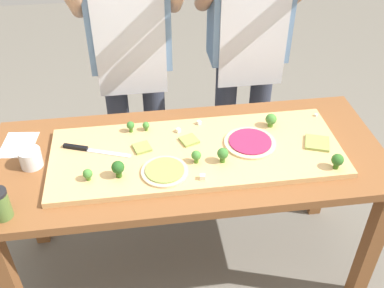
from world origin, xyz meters
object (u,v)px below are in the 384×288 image
Objects in this scene: chefs_knife at (87,149)px; broccoli_floret_back_left at (223,154)px; broccoli_floret_front_right at (118,168)px; cheese_crumble_a at (202,177)px; sauce_jar at (0,204)px; pizza_slice_near_right at (142,148)px; recipe_note at (18,145)px; broccoli_floret_center_right at (196,156)px; flour_cup at (31,159)px; cook_right at (248,40)px; broccoli_floret_back_mid at (131,126)px; cheese_crumble_b at (316,115)px; cook_left at (131,48)px; pizza_slice_far_right at (189,140)px; cheese_crumble_c at (199,123)px; pizza_slice_near_left at (317,143)px; broccoli_floret_center_left at (146,126)px; cheese_crumble_d at (178,130)px; broccoli_floret_front_left at (88,174)px; pizza_whole_beet_magenta at (250,142)px; broccoli_floret_back_right at (271,119)px; pizza_whole_pesto_green at (165,171)px; broccoli_floret_front_mid at (337,160)px.

chefs_knife is 4.24× the size of broccoli_floret_back_left.
broccoli_floret_back_left is (0.43, 0.03, -0.00)m from broccoli_floret_front_right.
sauce_jar is at bearing -174.66° from cheese_crumble_a.
pizza_slice_near_right reaches higher than recipe_note.
flour_cup is at bearing 171.17° from broccoli_floret_center_right.
cook_right is (0.36, 0.80, 0.19)m from cheese_crumble_a.
broccoli_floret_back_mid is 4.41× the size of cheese_crumble_b.
cheese_crumble_a is at bearing -84.76° from broccoli_floret_center_right.
cook_left is at bearing 86.22° from broccoli_floret_back_mid.
cheese_crumble_c is at bearing 62.86° from pizza_slice_far_right.
broccoli_floret_back_mid reaches higher than recipe_note.
pizza_slice_near_left is 0.54m from cheese_crumble_c.
sauce_jar reaches higher than cheese_crumble_a.
broccoli_floret_center_left is (-0.18, 0.11, 0.02)m from pizza_slice_far_right.
pizza_slice_near_right is 0.84m from cheese_crumble_b.
cheese_crumble_d reaches higher than chefs_knife.
broccoli_floret_front_right is at bearing 1.03° from broccoli_floret_front_left.
pizza_slice_near_left is at bearing -75.24° from cook_right.
cook_right reaches higher than pizza_whole_beet_magenta.
pizza_slice_near_left is 0.06× the size of cook_right.
sauce_jar reaches higher than broccoli_floret_back_right.
broccoli_floret_back_right is 0.04× the size of cook_left.
pizza_slice_far_right is at bearing -23.24° from broccoli_floret_back_mid.
broccoli_floret_front_left is 0.45m from recipe_note.
broccoli_floret_back_left reaches higher than broccoli_floret_center_left.
cook_right is at bearing 69.42° from broccoli_floret_back_left.
broccoli_floret_back_left is at bearing -17.23° from recipe_note.
pizza_slice_near_left is 0.22m from cheese_crumble_b.
pizza_whole_pesto_green is 3.30× the size of broccoli_floret_center_right.
sauce_jar is (-0.86, -0.16, -0.01)m from broccoli_floret_back_left.
broccoli_floret_center_right is 0.28m from cheese_crumble_c.
pizza_whole_pesto_green reaches higher than pizza_slice_near_left.
broccoli_floret_front_right is 0.12m from broccoli_floret_front_left.
cheese_crumble_a reaches higher than cheese_crumble_b.
broccoli_floret_back_left reaches higher than cheese_crumble_a.
recipe_note is at bearing 118.16° from flour_cup.
cook_right is at bearing 55.43° from pizza_whole_pesto_green.
broccoli_floret_front_mid reaches higher than cheese_crumble_c.
pizza_slice_far_right is at bearing 56.91° from pizza_whole_pesto_green.
pizza_slice_near_right is 0.46m from flour_cup.
cook_left is at bearing 59.26° from sauce_jar.
sauce_jar is at bearing -150.68° from pizza_slice_near_right.
pizza_whole_beet_magenta is 0.31m from cheese_crumble_a.
cheese_crumble_d is (0.09, 0.27, 0.00)m from pizza_whole_pesto_green.
pizza_whole_beet_magenta is 2.45× the size of flour_cup.
cheese_crumble_c is 0.75m from flour_cup.
broccoli_floret_front_mid is at bearing -1.01° from cheese_crumble_a.
broccoli_floret_front_left is (-0.98, -0.10, 0.02)m from pizza_slice_near_left.
pizza_slice_near_right is at bearing -88.56° from cook_left.
chefs_knife is at bearing -175.60° from broccoli_floret_back_right.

